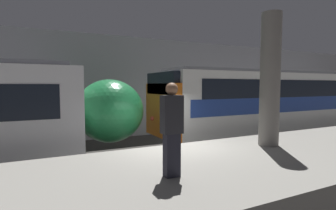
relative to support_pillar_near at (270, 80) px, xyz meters
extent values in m
plane|color=#33302D|center=(-2.48, 1.32, -2.92)|extent=(120.00, 120.00, 0.00)
cube|color=gray|center=(-2.48, -0.69, -2.39)|extent=(40.00, 4.02, 1.06)
cube|color=#939399|center=(-2.48, 8.31, -0.23)|extent=(50.00, 0.15, 5.37)
cylinder|color=slate|center=(0.00, 0.00, 0.00)|extent=(0.55, 0.55, 3.71)
ellipsoid|color=#238447|center=(-3.54, 4.11, -1.07)|extent=(2.42, 2.66, 2.29)
sphere|color=#F2EFCC|center=(-2.59, 4.11, -1.48)|extent=(0.20, 0.20, 0.20)
cube|color=black|center=(6.72, 4.11, -2.61)|extent=(14.77, 2.37, 0.62)
cube|color=silver|center=(6.72, 4.11, -0.94)|extent=(16.05, 2.89, 2.73)
cube|color=navy|center=(6.72, 2.65, -0.99)|extent=(15.41, 0.02, 0.65)
cube|color=black|center=(6.72, 2.65, -0.28)|extent=(14.45, 0.02, 0.76)
cube|color=orange|center=(-1.43, 4.11, -1.16)|extent=(0.25, 2.83, 2.18)
cube|color=black|center=(-1.43, 4.11, -0.07)|extent=(0.25, 2.54, 0.87)
sphere|color=#EA4C42|center=(-1.59, 3.46, -1.54)|extent=(0.18, 0.18, 0.18)
sphere|color=#EA4C42|center=(-1.59, 4.76, -1.54)|extent=(0.18, 0.18, 0.18)
cube|color=#4C4C51|center=(6.72, 4.11, 0.49)|extent=(15.41, 2.08, 0.14)
cube|color=black|center=(-3.66, -1.08, -1.45)|extent=(0.28, 0.20, 0.81)
cube|color=#232328|center=(-3.66, -1.08, -0.69)|extent=(0.38, 0.24, 0.71)
sphere|color=#9E7051|center=(-3.66, -1.08, -0.22)|extent=(0.23, 0.23, 0.23)
camera|label=1|loc=(-5.85, -5.34, -0.17)|focal=28.00mm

